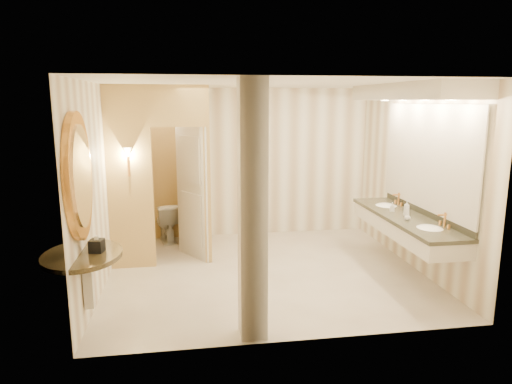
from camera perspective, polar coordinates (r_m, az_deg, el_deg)
floor at (r=6.82m, az=1.15°, el=-9.90°), size 4.50×4.50×0.00m
ceiling at (r=6.37m, az=1.25°, el=13.40°), size 4.50×4.50×0.00m
wall_back at (r=8.41m, az=-1.16°, el=3.67°), size 4.50×0.02×2.70m
wall_front at (r=4.54m, az=5.57°, el=-2.97°), size 4.50×0.02×2.70m
wall_left at (r=6.47m, az=-18.85°, el=0.75°), size 0.02×4.00×2.70m
wall_right at (r=7.19m, az=19.16°, el=1.74°), size 0.02×4.00×2.70m
toilet_closet at (r=7.31m, az=-8.89°, el=2.66°), size 1.50×1.55×2.70m
wall_sconce at (r=6.78m, az=-15.73°, el=4.66°), size 0.14×0.14×0.42m
vanity at (r=6.68m, az=18.84°, el=3.49°), size 0.75×2.60×2.09m
console_shelf at (r=5.11m, az=-21.08°, el=-2.12°), size 1.03×1.03×1.97m
pillar at (r=4.65m, az=-0.43°, el=-2.59°), size 0.28×0.28×2.70m
tissue_box at (r=5.20m, az=-19.28°, el=-6.36°), size 0.16×0.16×0.14m
toilet at (r=8.30m, az=-11.08°, el=-3.71°), size 0.53×0.75×0.70m
soap_bottle_a at (r=6.98m, az=16.65°, el=-1.81°), size 0.08×0.08×0.13m
soap_bottle_b at (r=6.51m, az=18.41°, el=-2.96°), size 0.09×0.09×0.10m
soap_bottle_c at (r=6.76m, az=18.31°, el=-1.94°), size 0.10×0.10×0.22m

